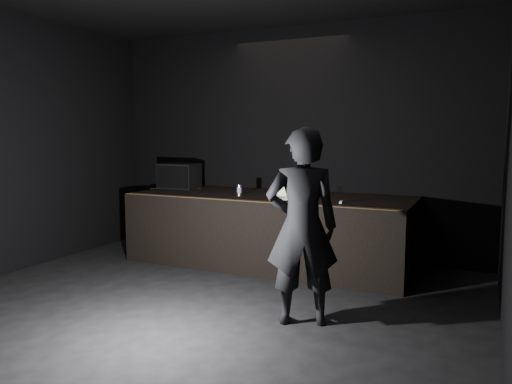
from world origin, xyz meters
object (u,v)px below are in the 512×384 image
object	(u,v)px
laptop	(289,194)
stage_riser	(270,229)
person	(302,227)
stage_monitor	(179,176)
beer_can	(239,190)

from	to	relation	value
laptop	stage_riser	bearing A→B (deg)	123.09
stage_riser	person	distance (m)	2.35
stage_monitor	laptop	xyz separation A→B (m)	(2.05, -0.42, -0.14)
beer_can	stage_monitor	bearing A→B (deg)	160.48
laptop	beer_can	world-z (taller)	laptop
beer_can	person	bearing A→B (deg)	-47.66
laptop	beer_can	distance (m)	0.74
beer_can	person	size ratio (longest dim) A/B	0.08
laptop	person	xyz separation A→B (m)	(0.80, -1.73, -0.09)
laptop	beer_can	xyz separation A→B (m)	(-0.74, -0.04, 0.02)
laptop	person	distance (m)	1.91
stage_monitor	laptop	size ratio (longest dim) A/B	1.46
laptop	person	size ratio (longest dim) A/B	0.22
stage_riser	beer_can	bearing A→B (deg)	-140.86
stage_monitor	person	world-z (taller)	person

